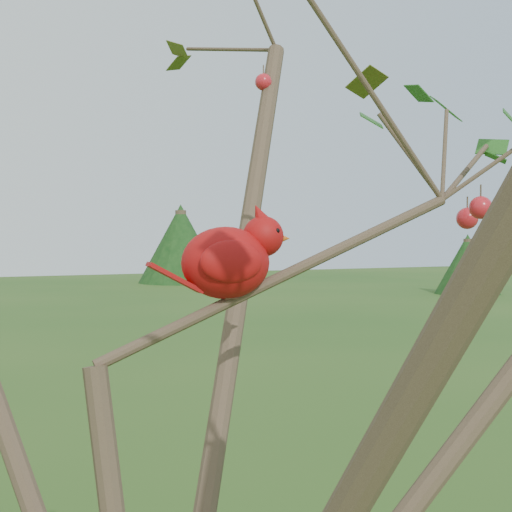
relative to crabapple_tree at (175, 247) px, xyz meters
The scene contains 2 objects.
crabapple_tree is the anchor object (origin of this frame).
cardinal 0.17m from the crabapple_tree, 39.25° to the left, with size 0.23×0.12×0.16m.
Camera 1 is at (-0.31, -0.91, 2.13)m, focal length 50.00 mm.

